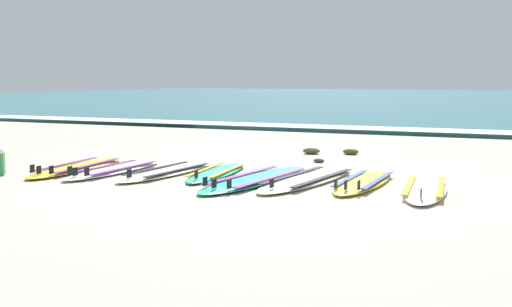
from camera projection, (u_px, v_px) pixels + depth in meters
The scene contains 14 objects.
ground_plane at pixel (252, 183), 7.76m from camera, with size 80.00×80.00×0.00m, color beige.
sea at pixel (462, 98), 42.06m from camera, with size 80.00×60.00×0.10m, color teal.
wave_foam_strip at pixel (378, 130), 15.19m from camera, with size 80.00×1.22×0.11m, color white.
surfboard_0 at pixel (77, 167), 8.95m from camera, with size 0.75×2.30×0.18m.
surfboard_1 at pixel (114, 170), 8.71m from camera, with size 0.60×2.13×0.18m.
surfboard_2 at pixel (167, 172), 8.52m from camera, with size 0.73×2.15×0.18m.
surfboard_3 at pixel (217, 172), 8.46m from camera, with size 0.67×1.96×0.18m.
surfboard_4 at pixel (257, 179), 7.89m from camera, with size 0.98×2.60×0.18m.
surfboard_5 at pixel (308, 179), 7.89m from camera, with size 0.98×2.51×0.18m.
surfboard_6 at pixel (364, 182), 7.67m from camera, with size 0.60×2.06×0.18m.
surfboard_7 at pixel (425, 189), 7.20m from camera, with size 0.66×2.09×0.18m.
seaweed_clump_near_shoreline at pixel (319, 161), 9.72m from camera, with size 0.18×0.15×0.06m, color #2D381E.
seaweed_clump_mid_sand at pixel (311, 151), 10.83m from camera, with size 0.32×0.25×0.11m, color #384723.
seaweed_clump_by_the_boards at pixel (351, 152), 10.76m from camera, with size 0.29×0.23×0.10m, color #384723.
Camera 1 is at (3.02, -7.03, 1.35)m, focal length 41.85 mm.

